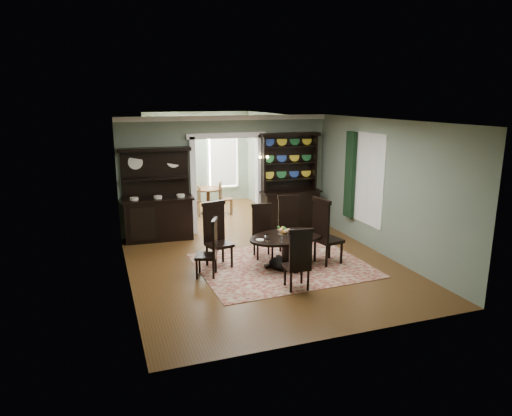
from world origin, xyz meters
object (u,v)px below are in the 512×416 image
at_px(parlor_table, 208,197).
at_px(sideboard, 158,208).
at_px(dining_table, 287,245).
at_px(welsh_dresser, 289,193).

bearing_deg(parlor_table, sideboard, -129.91).
height_order(dining_table, welsh_dresser, welsh_dresser).
relative_size(sideboard, welsh_dresser, 0.89).
bearing_deg(sideboard, welsh_dresser, 2.64).
xyz_separation_m(sideboard, welsh_dresser, (3.51, -0.01, 0.13)).
bearing_deg(dining_table, parlor_table, 85.23).
distance_m(dining_table, parlor_table, 4.93).
bearing_deg(welsh_dresser, dining_table, -113.86).
relative_size(sideboard, parlor_table, 2.67).
distance_m(welsh_dresser, parlor_table, 2.78).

